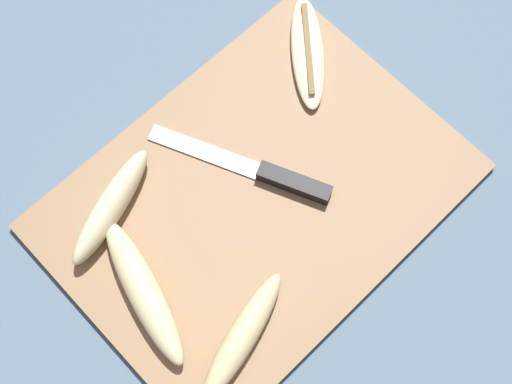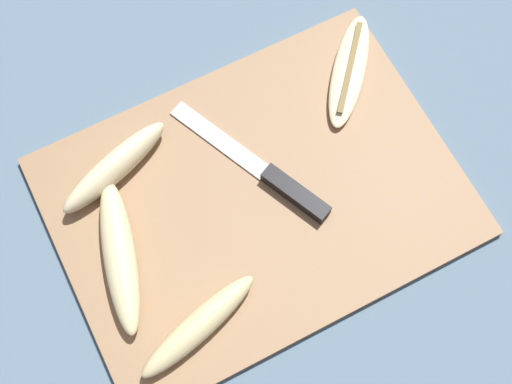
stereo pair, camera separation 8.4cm
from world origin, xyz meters
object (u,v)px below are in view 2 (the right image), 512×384
(banana_cream_curved, at_px, (115,167))
(banana_ripe_center, at_px, (199,326))
(knife, at_px, (278,181))
(banana_pale_long, at_px, (349,70))
(banana_soft_right, at_px, (121,259))

(banana_cream_curved, height_order, banana_ripe_center, banana_cream_curved)
(knife, distance_m, banana_ripe_center, 0.20)
(banana_pale_long, xyz_separation_m, banana_cream_curved, (-0.32, 0.01, 0.01))
(knife, relative_size, banana_pale_long, 1.46)
(banana_cream_curved, bearing_deg, banana_ripe_center, -88.01)
(banana_pale_long, relative_size, banana_cream_curved, 0.95)
(knife, height_order, banana_ripe_center, banana_ripe_center)
(knife, height_order, banana_cream_curved, banana_cream_curved)
(banana_pale_long, distance_m, banana_ripe_center, 0.37)
(banana_soft_right, height_order, banana_pale_long, banana_soft_right)
(banana_pale_long, bearing_deg, banana_soft_right, -164.81)
(banana_cream_curved, relative_size, banana_ripe_center, 0.98)
(banana_soft_right, bearing_deg, banana_pale_long, 15.19)
(knife, distance_m, banana_cream_curved, 0.20)
(knife, bearing_deg, banana_soft_right, 157.08)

